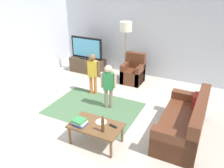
{
  "coord_description": "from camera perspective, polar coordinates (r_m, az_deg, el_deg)",
  "views": [
    {
      "loc": [
        2.2,
        -3.85,
        3.03
      ],
      "look_at": [
        0.0,
        0.6,
        0.65
      ],
      "focal_mm": 36.82,
      "sensor_mm": 36.0,
      "label": 1
    }
  ],
  "objects": [
    {
      "name": "child_near_tv",
      "position": [
        6.2,
        -4.83,
        3.38
      ],
      "size": [
        0.38,
        0.2,
        1.15
      ],
      "color": "orange",
      "rests_on": "ground"
    },
    {
      "name": "tv_remote",
      "position": [
        4.42,
        0.27,
        -10.39
      ],
      "size": [
        0.18,
        0.09,
        0.02
      ],
      "primitive_type": "cube",
      "rotation": [
        0.0,
        0.0,
        -0.24
      ],
      "color": "black",
      "rests_on": "coffee_table"
    },
    {
      "name": "tv",
      "position": [
        7.61,
        -6.34,
        8.8
      ],
      "size": [
        1.1,
        0.28,
        0.71
      ],
      "color": "black",
      "rests_on": "tv_stand"
    },
    {
      "name": "couch",
      "position": [
        4.94,
        17.86,
        -9.45
      ],
      "size": [
        0.8,
        1.8,
        0.86
      ],
      "color": "brown",
      "rests_on": "ground"
    },
    {
      "name": "floor_lamp",
      "position": [
        7.0,
        3.46,
        13.31
      ],
      "size": [
        0.36,
        0.36,
        1.78
      ],
      "color": "#262626",
      "rests_on": "ground"
    },
    {
      "name": "ground",
      "position": [
        5.37,
        -2.87,
        -8.77
      ],
      "size": [
        7.8,
        7.8,
        0.0
      ],
      "primitive_type": "plane",
      "color": "beige"
    },
    {
      "name": "tv_stand",
      "position": [
        7.82,
        -6.04,
        4.6
      ],
      "size": [
        1.2,
        0.44,
        0.5
      ],
      "color": "#4C3828",
      "rests_on": "ground"
    },
    {
      "name": "area_rug",
      "position": [
        5.78,
        -4.48,
        -6.01
      ],
      "size": [
        2.2,
        1.6,
        0.01
      ],
      "primitive_type": "cube",
      "color": "#4C724C",
      "rests_on": "ground"
    },
    {
      "name": "coffee_table",
      "position": [
        4.51,
        -4.02,
        -10.58
      ],
      "size": [
        1.0,
        0.6,
        0.42
      ],
      "color": "brown",
      "rests_on": "ground"
    },
    {
      "name": "wall_back",
      "position": [
        7.39,
        8.47,
        12.19
      ],
      "size": [
        6.0,
        0.12,
        2.7
      ],
      "primitive_type": "cube",
      "color": "silver",
      "rests_on": "ground"
    },
    {
      "name": "armchair",
      "position": [
        7.07,
        5.33,
        2.77
      ],
      "size": [
        0.6,
        0.6,
        0.9
      ],
      "color": "brown",
      "rests_on": "ground"
    },
    {
      "name": "child_center",
      "position": [
        5.49,
        -0.9,
        0.28
      ],
      "size": [
        0.36,
        0.21,
        1.13
      ],
      "color": "gray",
      "rests_on": "ground"
    },
    {
      "name": "book_stack",
      "position": [
        4.49,
        -8.03,
        -9.33
      ],
      "size": [
        0.26,
        0.24,
        0.11
      ],
      "color": "#334CA5",
      "rests_on": "coffee_table"
    },
    {
      "name": "bottle",
      "position": [
        4.22,
        -2.3,
        -10.14
      ],
      "size": [
        0.06,
        0.06,
        0.34
      ],
      "color": "#4C3319",
      "rests_on": "coffee_table"
    },
    {
      "name": "plate",
      "position": [
        4.54,
        -2.72,
        -9.38
      ],
      "size": [
        0.22,
        0.22,
        0.02
      ],
      "color": "white",
      "rests_on": "coffee_table"
    }
  ]
}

